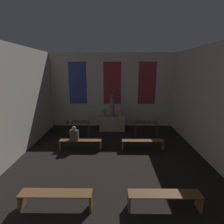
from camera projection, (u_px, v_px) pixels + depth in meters
wall_back at (112, 90)px, 10.93m from camera, size 7.90×0.16×4.57m
altar at (112, 123)px, 10.45m from camera, size 1.49×0.59×0.87m
statue at (112, 106)px, 10.20m from camera, size 0.25×0.25×1.31m
flower_vase_left at (104, 111)px, 10.28m from camera, size 0.27×0.27×0.51m
flower_vase_right at (120, 111)px, 10.27m from camera, size 0.27×0.27×0.51m
candle_rack_left at (78, 124)px, 9.35m from camera, size 1.21×0.51×1.07m
candle_rack_right at (146, 124)px, 9.31m from camera, size 1.21×0.51×1.05m
pew_second_left at (56, 197)px, 4.56m from camera, size 1.89×0.36×0.46m
pew_second_right at (164, 198)px, 4.53m from camera, size 1.89×0.36×0.46m
pew_back_left at (81, 142)px, 7.96m from camera, size 1.89×0.36×0.46m
pew_back_right at (143, 143)px, 7.93m from camera, size 1.89×0.36×0.46m
person_seated at (74, 134)px, 7.87m from camera, size 0.36×0.24×0.64m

